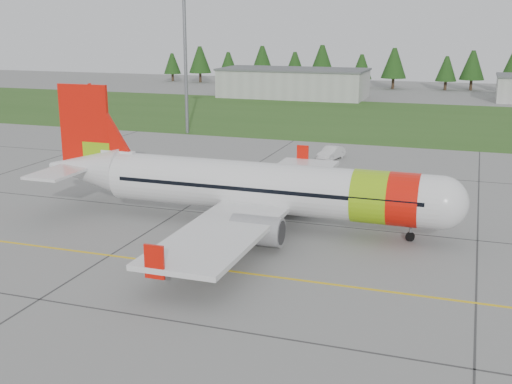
% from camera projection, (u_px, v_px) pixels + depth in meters
% --- Properties ---
extents(ground, '(320.00, 320.00, 0.00)m').
position_uv_depth(ground, '(276.00, 338.00, 34.04)').
color(ground, gray).
rests_on(ground, ground).
extents(aircraft, '(36.47, 33.41, 11.06)m').
position_uv_depth(aircraft, '(258.00, 187.00, 52.26)').
color(aircraft, silver).
rests_on(aircraft, ground).
extents(service_van, '(2.02, 1.95, 4.87)m').
position_uv_depth(service_van, '(332.00, 140.00, 77.85)').
color(service_van, silver).
rests_on(service_van, ground).
extents(grass_strip, '(320.00, 50.00, 0.03)m').
position_uv_depth(grass_strip, '(418.00, 121.00, 109.03)').
color(grass_strip, '#30561E').
rests_on(grass_strip, ground).
extents(taxi_guideline, '(120.00, 0.25, 0.02)m').
position_uv_depth(taxi_guideline, '(313.00, 282.00, 41.35)').
color(taxi_guideline, gold).
rests_on(taxi_guideline, ground).
extents(hangar_west, '(32.00, 14.00, 6.00)m').
position_uv_depth(hangar_west, '(293.00, 84.00, 143.28)').
color(hangar_west, '#A8A8A3').
rests_on(hangar_west, ground).
extents(floodlight_mast, '(0.50, 0.50, 20.00)m').
position_uv_depth(floodlight_mast, '(186.00, 66.00, 94.55)').
color(floodlight_mast, slate).
rests_on(floodlight_mast, ground).
extents(treeline, '(160.00, 8.00, 10.00)m').
position_uv_depth(treeline, '(440.00, 69.00, 158.98)').
color(treeline, '#1C3F14').
rests_on(treeline, ground).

